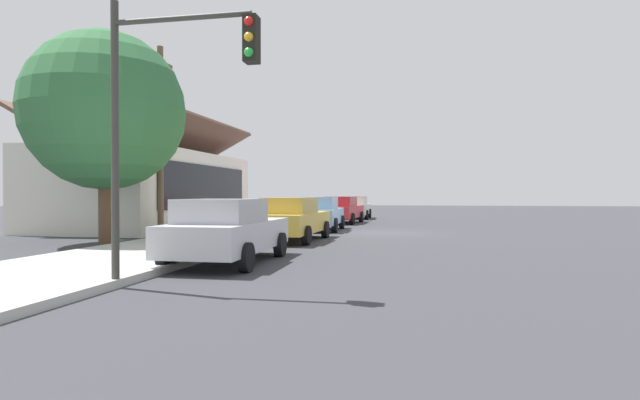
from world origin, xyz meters
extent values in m
plane|color=#38383D|center=(0.00, 0.00, 0.00)|extent=(120.00, 120.00, 0.00)
cube|color=#B2AFA8|center=(0.00, 5.60, 0.08)|extent=(60.00, 4.20, 0.16)
cube|color=silver|center=(-10.82, 2.84, 0.68)|extent=(4.73, 1.95, 0.70)
cube|color=#A0A2A6|center=(-11.29, 2.83, 1.31)|extent=(2.28, 1.68, 0.56)
cylinder|color=black|center=(-9.38, 3.80, 0.33)|extent=(0.66, 0.23, 0.66)
cylinder|color=black|center=(-9.35, 1.93, 0.33)|extent=(0.66, 0.23, 0.66)
cylinder|color=black|center=(-12.29, 3.74, 0.33)|extent=(0.66, 0.23, 0.66)
cylinder|color=black|center=(-12.26, 1.88, 0.33)|extent=(0.66, 0.23, 0.66)
cube|color=gold|center=(-4.62, 2.77, 0.68)|extent=(4.87, 1.88, 0.70)
cube|color=gold|center=(-5.10, 2.78, 1.31)|extent=(2.36, 1.61, 0.56)
cylinder|color=black|center=(-3.10, 3.62, 0.33)|extent=(0.66, 0.24, 0.66)
cylinder|color=black|center=(-3.14, 1.85, 0.33)|extent=(0.66, 0.24, 0.66)
cylinder|color=black|center=(-6.09, 3.69, 0.33)|extent=(0.66, 0.24, 0.66)
cylinder|color=black|center=(-6.14, 1.92, 0.33)|extent=(0.66, 0.24, 0.66)
cube|color=#8CB7E0|center=(0.99, 2.86, 0.68)|extent=(4.40, 1.86, 0.70)
cube|color=#779CBE|center=(0.55, 2.84, 1.31)|extent=(2.13, 1.58, 0.56)
cylinder|color=black|center=(2.30, 3.76, 0.33)|extent=(0.67, 0.24, 0.66)
cylinder|color=black|center=(2.36, 2.05, 0.33)|extent=(0.67, 0.24, 0.66)
cylinder|color=black|center=(-0.39, 3.66, 0.33)|extent=(0.67, 0.24, 0.66)
cylinder|color=black|center=(-0.33, 1.95, 0.33)|extent=(0.67, 0.24, 0.66)
cube|color=red|center=(7.31, 2.77, 0.68)|extent=(4.78, 1.98, 0.70)
cube|color=#A9272B|center=(6.84, 2.80, 1.31)|extent=(2.33, 1.63, 0.56)
cylinder|color=black|center=(8.81, 3.54, 0.33)|extent=(0.67, 0.26, 0.66)
cylinder|color=black|center=(8.71, 1.84, 0.33)|extent=(0.67, 0.26, 0.66)
cylinder|color=black|center=(5.91, 3.71, 0.33)|extent=(0.67, 0.26, 0.66)
cylinder|color=black|center=(5.81, 2.00, 0.33)|extent=(0.67, 0.26, 0.66)
cube|color=silver|center=(13.20, 2.80, 0.68)|extent=(4.45, 1.97, 0.70)
cube|color=beige|center=(12.76, 2.79, 1.31)|extent=(2.15, 1.69, 0.56)
cylinder|color=black|center=(14.54, 3.77, 0.33)|extent=(0.67, 0.24, 0.66)
cylinder|color=black|center=(14.59, 1.91, 0.33)|extent=(0.67, 0.24, 0.66)
cylinder|color=black|center=(11.82, 3.70, 0.33)|extent=(0.67, 0.24, 0.66)
cylinder|color=black|center=(11.86, 1.84, 0.33)|extent=(0.67, 0.24, 0.66)
cube|color=silver|center=(1.56, 12.00, 1.91)|extent=(12.48, 6.23, 3.83)
cube|color=black|center=(1.56, 8.85, 2.11)|extent=(9.98, 0.08, 2.14)
cube|color=brown|center=(1.56, 10.44, 4.66)|extent=(13.08, 3.41, 1.91)
cube|color=brown|center=(1.56, 13.56, 4.66)|extent=(13.08, 3.41, 1.91)
cylinder|color=brown|center=(-6.96, 8.88, 1.54)|extent=(0.44, 0.44, 3.09)
sphere|color=#2D6638|center=(-6.96, 8.88, 4.59)|extent=(5.46, 5.46, 5.46)
cylinder|color=#383833|center=(-14.44, 3.60, 2.60)|extent=(0.14, 0.14, 5.20)
cylinder|color=#383833|center=(-14.44, 2.30, 4.80)|extent=(0.10, 2.60, 0.10)
cube|color=black|center=(-14.44, 1.00, 4.35)|extent=(0.28, 0.24, 0.80)
sphere|color=red|center=(-14.59, 1.00, 4.61)|extent=(0.16, 0.16, 0.16)
sphere|color=yellow|center=(-14.59, 1.00, 4.35)|extent=(0.16, 0.16, 0.16)
sphere|color=green|center=(-14.59, 1.00, 4.09)|extent=(0.16, 0.16, 0.16)
cylinder|color=brown|center=(-4.37, 8.20, 3.75)|extent=(0.24, 0.24, 7.50)
cube|color=brown|center=(-4.37, 8.20, 6.90)|extent=(1.80, 0.12, 0.12)
cylinder|color=red|center=(-5.72, 4.20, 0.44)|extent=(0.22, 0.22, 0.55)
sphere|color=red|center=(-5.72, 4.20, 0.78)|extent=(0.18, 0.18, 0.18)
camera|label=1|loc=(-22.81, -1.87, 1.69)|focal=28.74mm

